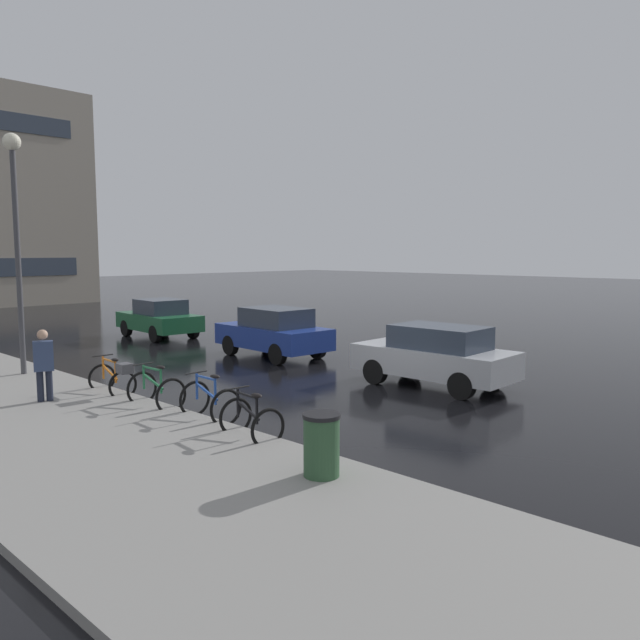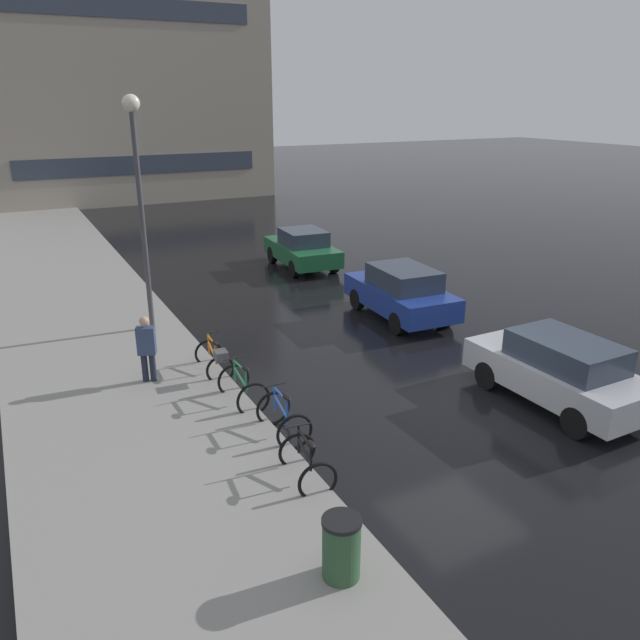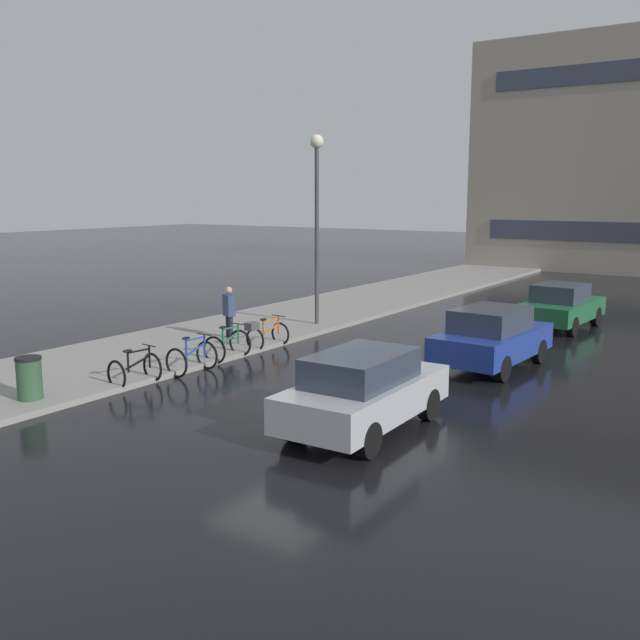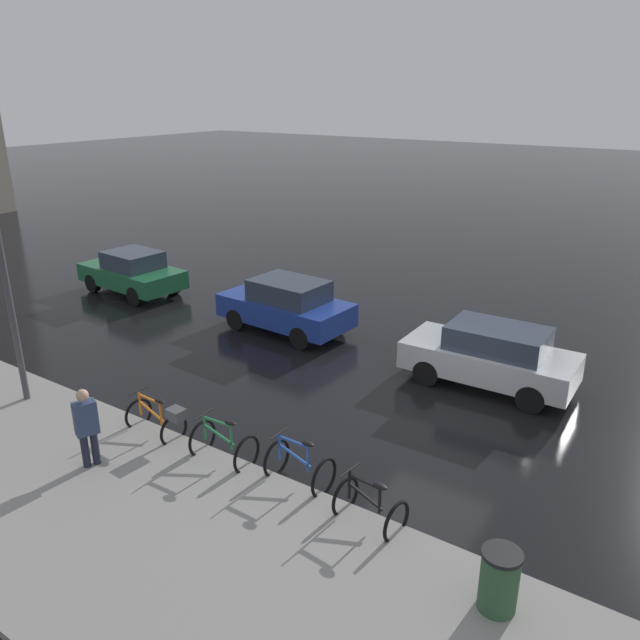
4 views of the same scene
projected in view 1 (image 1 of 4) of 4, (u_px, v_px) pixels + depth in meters
The scene contains 11 objects.
ground_plane at pixel (362, 399), 14.19m from camera, with size 140.00×140.00×0.00m, color black.
bicycle_nearest at pixel (251, 420), 11.00m from camera, with size 0.81×1.13×0.91m.
bicycle_second at pixel (210, 401), 12.31m from camera, with size 0.77×1.13×0.97m.
bicycle_third at pixel (156, 390), 13.25m from camera, with size 0.79×1.17×0.97m.
bicycle_farthest at pixel (115, 377), 14.34m from camera, with size 0.75×1.46×0.91m.
car_silver at pixel (435, 355), 15.44m from camera, with size 1.80×4.02×1.54m.
car_blue at pixel (274, 332), 19.84m from camera, with size 2.02×4.02×1.58m.
car_green at pixel (159, 318), 24.34m from camera, with size 2.05×3.97×1.50m.
pedestrian at pixel (44, 364), 13.36m from camera, with size 0.46×0.37×1.70m.
streetlamp at pixel (15, 213), 15.99m from camera, with size 0.44×0.44×6.34m.
trash_bin at pixel (322, 449), 8.94m from camera, with size 0.54×0.54×1.05m.
Camera 1 is at (-10.71, -8.92, 3.36)m, focal length 35.00 mm.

